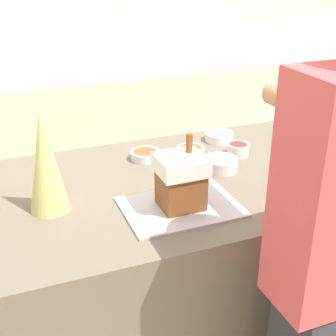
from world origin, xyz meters
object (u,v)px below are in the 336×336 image
candy_bowl_front_corner (219,136)px  candy_bowl_behind_tray (145,155)px  decorative_tree (45,162)px  candy_bowl_near_tray_left (221,164)px  mug (293,122)px  candy_bowl_near_tray_right (306,147)px  baking_tray (180,207)px  gingerbread_house (181,180)px  candy_bowl_far_right (238,149)px  candy_bowl_far_left (191,151)px

candy_bowl_front_corner → candy_bowl_behind_tray: candy_bowl_front_corner is taller
candy_bowl_behind_tray → decorative_tree: bearing=-147.6°
candy_bowl_near_tray_left → mug: 0.64m
decorative_tree → candy_bowl_behind_tray: bearing=32.4°
decorative_tree → candy_bowl_behind_tray: 0.56m
candy_bowl_near_tray_right → candy_bowl_near_tray_left: size_ratio=0.74×
baking_tray → gingerbread_house: gingerbread_house is taller
decorative_tree → candy_bowl_near_tray_left: 0.72m
baking_tray → candy_bowl_near_tray_right: candy_bowl_near_tray_right is taller
candy_bowl_near_tray_right → candy_bowl_behind_tray: 0.72m
baking_tray → gingerbread_house: size_ratio=1.57×
gingerbread_house → candy_bowl_front_corner: gingerbread_house is taller
decorative_tree → candy_bowl_far_right: bearing=12.0°
candy_bowl_front_corner → candy_bowl_far_left: candy_bowl_far_left is taller
candy_bowl_front_corner → candy_bowl_near_tray_left: size_ratio=0.95×
baking_tray → decorative_tree: 0.49m
candy_bowl_far_left → gingerbread_house: bearing=-118.5°
mug → candy_bowl_behind_tray: bearing=-174.5°
gingerbread_house → baking_tray: bearing=-149.5°
gingerbread_house → candy_bowl_near_tray_left: (0.27, 0.23, -0.08)m
candy_bowl_front_corner → decorative_tree: bearing=-156.9°
gingerbread_house → candy_bowl_front_corner: 0.68m
candy_bowl_front_corner → candy_bowl_far_right: bearing=-89.8°
candy_bowl_front_corner → candy_bowl_near_tray_left: 0.33m
decorative_tree → candy_bowl_front_corner: bearing=23.1°
candy_bowl_near_tray_right → candy_bowl_far_right: bearing=163.8°
candy_bowl_near_tray_left → candy_bowl_near_tray_right: bearing=3.8°
gingerbread_house → candy_bowl_far_left: bearing=61.5°
baking_tray → candy_bowl_far_left: size_ratio=3.40×
baking_tray → mug: mug is taller
candy_bowl_near_tray_right → mug: 0.30m
mug → candy_bowl_far_right: bearing=-156.1°
candy_bowl_far_right → candy_bowl_behind_tray: (-0.40, 0.11, -0.01)m
candy_bowl_near_tray_right → candy_bowl_near_tray_left: candy_bowl_near_tray_left is taller
candy_bowl_far_right → candy_bowl_far_left: candy_bowl_far_right is taller
candy_bowl_front_corner → candy_bowl_far_left: size_ratio=1.11×
baking_tray → candy_bowl_near_tray_right: size_ratio=3.97×
gingerbread_house → candy_bowl_behind_tray: (0.02, 0.45, -0.09)m
candy_bowl_near_tray_right → candy_bowl_behind_tray: size_ratio=0.79×
gingerbread_house → decorative_tree: size_ratio=0.71×
candy_bowl_far_right → candy_bowl_near_tray_left: size_ratio=0.70×
decorative_tree → candy_bowl_near_tray_left: decorative_tree is taller
candy_bowl_near_tray_left → candy_bowl_front_corner: bearing=63.7°
decorative_tree → mug: decorative_tree is taller
candy_bowl_near_tray_right → candy_bowl_near_tray_left: 0.45m
candy_bowl_far_left → mug: size_ratio=1.51×
gingerbread_house → candy_bowl_near_tray_right: gingerbread_house is taller
candy_bowl_near_tray_right → candy_bowl_near_tray_left: bearing=-176.2°
candy_bowl_front_corner → candy_bowl_far_left: (-0.20, -0.12, 0.00)m
gingerbread_house → candy_bowl_behind_tray: gingerbread_house is taller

